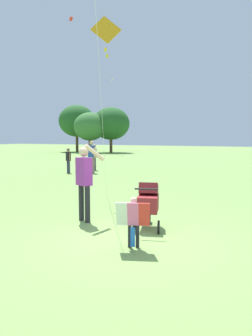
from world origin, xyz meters
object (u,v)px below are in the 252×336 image
(person_kid_running, at_px, (94,155))
(person_adult_flyer, at_px, (84,177))
(person_red_shirt, at_px, (68,158))
(person_back_turned, at_px, (92,154))
(stroller, at_px, (148,201))
(kite_adult_black, at_px, (106,35))
(child_with_butterfly_kite, at_px, (133,217))

(person_kid_running, bearing_deg, person_adult_flyer, -59.99)
(person_red_shirt, bearing_deg, person_back_turned, 30.16)
(stroller, relative_size, person_kid_running, 0.72)
(person_adult_flyer, height_order, kite_adult_black, kite_adult_black)
(kite_adult_black, relative_size, person_back_turned, 3.41)
(child_with_butterfly_kite, bearing_deg, stroller, 100.57)
(child_with_butterfly_kite, distance_m, person_red_shirt, 12.65)
(person_adult_flyer, height_order, person_back_turned, person_adult_flyer)
(person_red_shirt, bearing_deg, person_kid_running, 75.34)
(person_red_shirt, height_order, person_kid_running, person_kid_running)
(person_kid_running, bearing_deg, person_red_shirt, -104.66)
(person_adult_flyer, xyz_separation_m, stroller, (1.59, 0.14, -0.48))
(person_kid_running, bearing_deg, child_with_butterfly_kite, -55.91)
(child_with_butterfly_kite, xyz_separation_m, person_adult_flyer, (-1.85, 1.22, 0.51))
(stroller, height_order, person_kid_running, person_kid_running)
(person_adult_flyer, distance_m, person_kid_running, 11.88)
(person_back_turned, bearing_deg, person_red_shirt, -149.84)
(person_red_shirt, distance_m, person_kid_running, 2.03)
(kite_adult_black, bearing_deg, stroller, -47.66)
(child_with_butterfly_kite, bearing_deg, kite_adult_black, 124.42)
(stroller, bearing_deg, person_kid_running, 126.59)
(stroller, height_order, person_back_turned, person_back_turned)
(stroller, xyz_separation_m, person_back_turned, (-6.93, 8.84, 0.44))
(kite_adult_black, xyz_separation_m, person_red_shirt, (-5.32, 5.20, -4.56))
(stroller, distance_m, kite_adult_black, 6.26)
(stroller, height_order, person_red_shirt, person_red_shirt)
(person_red_shirt, bearing_deg, child_with_butterfly_kite, -49.00)
(person_adult_flyer, distance_m, kite_adult_black, 5.43)
(person_adult_flyer, bearing_deg, person_back_turned, 120.73)
(kite_adult_black, xyz_separation_m, person_back_turned, (-4.20, 5.85, -4.33))
(kite_adult_black, bearing_deg, person_red_shirt, 135.66)
(person_adult_flyer, bearing_deg, stroller, 5.02)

